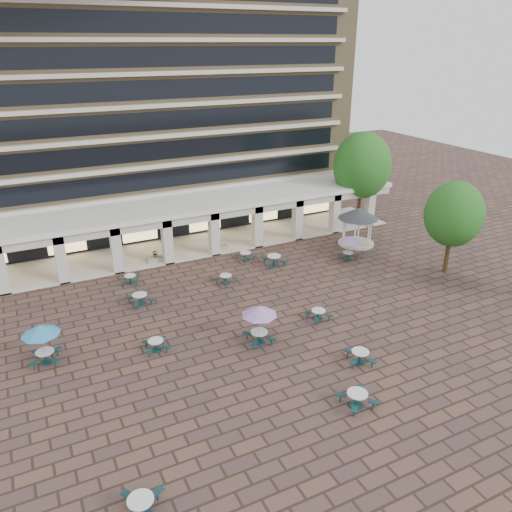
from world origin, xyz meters
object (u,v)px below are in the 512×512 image
at_px(picnic_table_1, 357,398).
at_px(planter_left, 156,258).
at_px(picnic_table_0, 141,505).
at_px(planter_right, 219,246).
at_px(gazebo, 358,217).
at_px(picnic_table_2, 360,356).

relative_size(picnic_table_1, planter_left, 1.21).
distance_m(picnic_table_0, planter_right, 27.28).
height_order(picnic_table_0, planter_right, planter_right).
bearing_deg(picnic_table_0, gazebo, 57.06).
bearing_deg(gazebo, planter_right, 161.30).
height_order(gazebo, planter_left, gazebo).
bearing_deg(planter_right, picnic_table_0, -118.84).
height_order(picnic_table_0, picnic_table_2, picnic_table_0).
bearing_deg(picnic_table_1, picnic_table_2, 50.62).
bearing_deg(planter_left, planter_right, -0.00).
distance_m(picnic_table_1, planter_right, 22.48).
distance_m(picnic_table_1, gazebo, 22.94).
xyz_separation_m(picnic_table_0, picnic_table_1, (11.61, 1.48, 0.00)).
xyz_separation_m(picnic_table_1, gazebo, (13.62, 18.34, 2.12)).
xyz_separation_m(picnic_table_2, planter_right, (-0.93, 19.41, -0.03)).
relative_size(picnic_table_1, picnic_table_2, 0.88).
xyz_separation_m(gazebo, planter_left, (-17.89, 4.09, -2.15)).
height_order(picnic_table_0, planter_left, planter_left).
height_order(picnic_table_2, planter_left, planter_left).
xyz_separation_m(picnic_table_1, planter_left, (-4.27, 22.42, -0.03)).
bearing_deg(picnic_table_1, picnic_table_0, -172.74).
distance_m(picnic_table_2, planter_right, 19.43).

